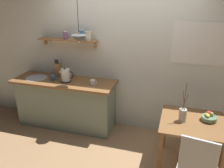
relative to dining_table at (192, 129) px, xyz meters
name	(u,v)px	position (x,y,z in m)	size (l,w,h in m)	color
ground_plane	(113,143)	(-1.17, 0.20, -0.61)	(14.00, 14.00, 0.00)	#A87F56
back_wall	(136,55)	(-0.96, 0.85, 0.75)	(6.80, 0.11, 2.70)	silver
kitchen_counter	(66,103)	(-2.17, 0.52, -0.15)	(1.83, 0.63, 0.90)	gray
wall_shelf	(73,38)	(-2.02, 0.69, 1.01)	(1.06, 0.20, 0.30)	#9E6B3D
dining_table	(192,129)	(0.00, 0.00, 0.00)	(0.85, 0.80, 0.73)	brown
fruit_bowl	(209,117)	(0.20, 0.09, 0.17)	(0.20, 0.20, 0.13)	slate
twig_vase	(183,115)	(-0.14, -0.04, 0.22)	(0.10, 0.10, 0.55)	#B7B2A8
electric_kettle	(66,75)	(-2.10, 0.46, 0.41)	(0.27, 0.18, 0.25)	black
knife_block	(58,69)	(-2.36, 0.67, 0.42)	(0.10, 0.17, 0.33)	tan
coffee_mug_by_sink	(53,77)	(-2.35, 0.47, 0.34)	(0.13, 0.09, 0.09)	#3D5B89
coffee_mug_spare	(93,82)	(-1.60, 0.46, 0.34)	(0.12, 0.08, 0.09)	white
pendant_lamp	(79,39)	(-1.79, 0.40, 1.06)	(0.24, 0.24, 0.66)	black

